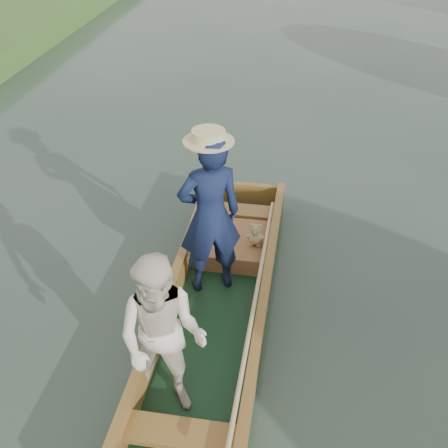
# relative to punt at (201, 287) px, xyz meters

# --- Properties ---
(ground) EXTENTS (120.00, 120.00, 0.00)m
(ground) POSITION_rel_punt_xyz_m (0.12, 0.13, -0.65)
(ground) COLOR #283D30
(ground) RESTS_ON ground
(punt) EXTENTS (1.22, 5.00, 2.03)m
(punt) POSITION_rel_punt_xyz_m (0.00, 0.00, 0.00)
(punt) COLOR #13321A
(punt) RESTS_ON ground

